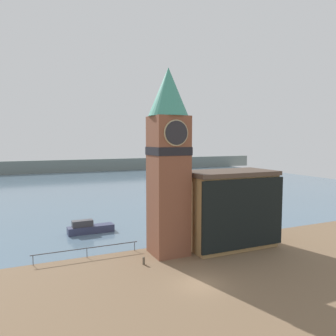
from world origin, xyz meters
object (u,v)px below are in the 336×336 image
at_px(clock_tower, 168,157).
at_px(pier_building, 230,208).
at_px(boat_near, 89,228).
at_px(mooring_bollard_near, 144,260).

relative_size(clock_tower, pier_building, 1.90).
distance_m(pier_building, boat_near, 19.62).
height_order(clock_tower, mooring_bollard_near, clock_tower).
relative_size(clock_tower, boat_near, 3.28).
relative_size(boat_near, mooring_bollard_near, 7.83).
height_order(clock_tower, boat_near, clock_tower).
bearing_deg(boat_near, pier_building, -42.03).
relative_size(pier_building, mooring_bollard_near, 13.53).
distance_m(clock_tower, boat_near, 17.18).
bearing_deg(clock_tower, mooring_bollard_near, -151.61).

